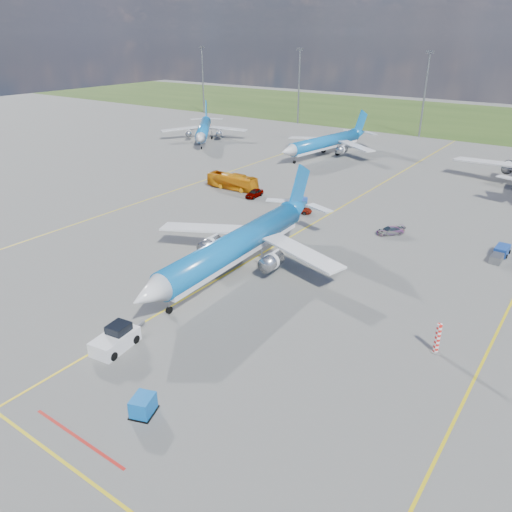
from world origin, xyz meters
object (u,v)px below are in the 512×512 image
Objects in this scene: baggage_tug_w at (500,253)px; service_car_b at (300,209)px; uld_container at (143,405)px; service_car_c at (390,230)px; warning_post at (438,338)px; apron_bus at (232,182)px; baggage_tug_c at (296,203)px; pushback_tug at (116,339)px; service_car_a at (254,193)px; bg_jet_nw at (204,141)px; main_airliner at (237,270)px; bg_jet_nnw at (325,155)px.

service_car_b is at bearing -178.84° from baggage_tug_w.
service_car_c is (1.47, 47.20, -0.16)m from uld_container.
apron_bus is (-47.64, 30.72, -0.05)m from warning_post.
apron_bus reaches higher than baggage_tug_c.
apron_bus is (-22.84, 47.34, 0.56)m from pushback_tug.
uld_container reaches higher than service_car_c.
apron_bus reaches higher than service_car_a.
service_car_b is at bearing 87.10° from uld_container.
service_car_c is (-14.59, 25.82, -0.89)m from warning_post.
bg_jet_nw reaches higher than service_car_c.
apron_bus is 6.54m from service_car_a.
main_airliner is at bearing 172.93° from warning_post.
service_car_b is (17.31, -4.27, -0.89)m from apron_bus.
uld_container is 49.91m from service_car_b.
bg_jet_nnw is at bearing 125.37° from warning_post.
main_airliner reaches higher than bg_jet_nnw.
bg_jet_nw reaches higher than warning_post.
apron_bus is (-0.88, -35.14, 1.45)m from bg_jet_nnw.
service_car_c is 14.90m from baggage_tug_w.
baggage_tug_w is (47.94, -4.36, -0.88)m from apron_bus.
service_car_a is 0.82× the size of baggage_tug_c.
apron_bus is at bearing 101.72° from uld_container.
service_car_a is at bearing 144.91° from warning_post.
main_airliner is 8.94× the size of service_car_a.
main_airliner is 25.22m from service_car_c.
bg_jet_nw is 90.10m from baggage_tug_w.
uld_container is at bearing -49.75° from service_car_c.
baggage_tug_c is at bearing 92.12° from pushback_tug.
service_car_b is (11.04, -2.61, -0.15)m from service_car_a.
pushback_tug reaches higher than service_car_a.
baggage_tug_w is at bearing 89.34° from warning_post.
service_car_a is 8.53m from baggage_tug_c.
bg_jet_nw is 6.47× the size of baggage_tug_c.
warning_post is 25.92m from main_airliner.
main_airliner is 8.94× the size of service_car_c.
warning_post is at bearing 26.01° from pushback_tug.
main_airliner is 9.25× the size of service_car_b.
main_airliner reaches higher than baggage_tug_w.
bg_jet_nw reaches higher than apron_bus.
pushback_tug is 1.63× the size of service_car_b.
service_car_a is (6.28, -1.67, -0.74)m from apron_bus.
pushback_tug is 43.65m from service_car_c.
apron_bus is at bearing 162.62° from service_car_a.
apron_bus is 33.42m from service_car_c.
pushback_tug is at bearing 179.90° from service_car_b.
service_car_a is (40.82, -33.58, 0.71)m from bg_jet_nw.
service_car_b is 0.79× the size of baggage_tug_c.
pushback_tug is at bearing -61.49° from service_car_c.
apron_bus is (34.54, -31.91, 1.45)m from bg_jet_nw.
apron_bus is at bearing -79.99° from bg_jet_nw.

